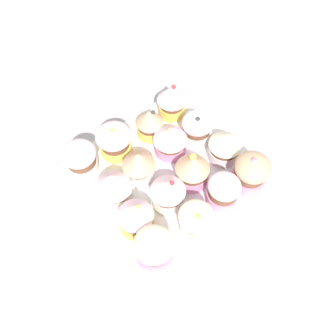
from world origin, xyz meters
The scene contains 18 objects.
ground_plane centered at (0.00, 0.00, -1.50)cm, with size 180.00×180.00×3.00cm, color #9E9EA3.
baking_tray centered at (0.00, 0.00, 0.60)cm, with size 30.97×30.97×1.20cm.
cupcake_0 centered at (-11.09, -10.75, 4.92)cm, with size 6.01×6.01×7.05cm.
cupcake_1 centered at (-2.86, -9.57, 4.94)cm, with size 6.30×6.30×7.23cm.
cupcake_2 centered at (3.87, -10.05, 4.92)cm, with size 5.94×5.94×7.66cm.
cupcake_3 centered at (9.63, -10.97, 4.69)cm, with size 6.25×6.25×6.93cm.
cupcake_4 centered at (-10.70, -3.82, 4.57)cm, with size 6.59×6.59×6.77cm.
cupcake_5 centered at (-3.54, -3.70, 4.76)cm, with size 5.88×5.88×6.86cm.
cupcake_6 centered at (3.77, -3.18, 4.61)cm, with size 6.01×6.01×7.01cm.
cupcake_7 centered at (10.39, -3.04, 4.57)cm, with size 5.82×5.82×6.74cm.
cupcake_8 centered at (-9.76, 3.73, 4.53)cm, with size 5.26×5.26×6.88cm.
cupcake_9 centered at (-4.15, 4.06, 4.75)cm, with size 6.36×6.36×7.13cm.
cupcake_10 centered at (3.25, 2.79, 4.81)cm, with size 6.04×6.04×7.45cm.
cupcake_11 centered at (9.53, 4.07, 4.46)cm, with size 5.59×5.59×6.39cm.
cupcake_12 centered at (-11.10, 10.43, 5.11)cm, with size 5.92×5.92×7.73cm.
cupcake_13 centered at (-3.16, 9.84, 4.43)cm, with size 5.84×5.84×6.73cm.
cupcake_14 centered at (3.28, 10.76, 4.70)cm, with size 6.07×6.07×6.82cm.
cupcake_15 centered at (10.19, 9.98, 5.02)cm, with size 6.22×6.22×7.81cm.
Camera 1 is at (23.40, -19.88, 54.71)cm, focal length 36.01 mm.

